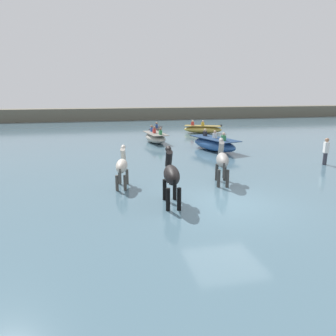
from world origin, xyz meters
TOP-DOWN VIEW (x-y plane):
  - ground_plane at (0.00, 0.00)m, footprint 120.00×120.00m
  - water_surface at (0.00, 10.00)m, footprint 90.00×90.00m
  - horse_lead_black at (-1.83, 0.34)m, footprint 0.65×1.92m
  - horse_trailing_grey at (0.73, 2.28)m, footprint 0.87×1.84m
  - horse_flank_pinto at (-3.25, 2.67)m, footprint 0.65×1.66m
  - boat_distant_east at (3.02, 9.25)m, footprint 2.37×4.10m
  - boat_far_offshore at (-0.03, 13.18)m, footprint 1.51×3.30m
  - boat_distant_west at (0.81, 17.42)m, footprint 1.72×3.00m
  - boat_near_port at (5.03, 17.45)m, footprint 3.51×2.37m
  - person_spectator_far at (7.11, 4.25)m, footprint 0.30×0.37m
  - far_shoreline at (0.00, 32.29)m, footprint 80.00×2.40m

SIDE VIEW (x-z plane):
  - ground_plane at x=0.00m, z-range 0.00..0.00m
  - water_surface at x=0.00m, z-range 0.00..0.26m
  - boat_distant_west at x=0.81m, z-range 0.02..1.08m
  - boat_near_port at x=5.03m, z-range 0.03..1.16m
  - boat_far_offshore at x=-0.03m, z-range 0.03..1.20m
  - boat_distant_east at x=3.02m, z-range 0.02..1.29m
  - person_spectator_far at x=7.11m, z-range 0.05..1.68m
  - far_shoreline at x=0.00m, z-range 0.00..1.78m
  - horse_flank_pinto at x=-3.25m, z-range 0.16..1.96m
  - horse_trailing_grey at x=0.73m, z-range 0.18..2.19m
  - horse_lead_black at x=-1.83m, z-range 0.19..2.27m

